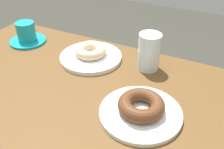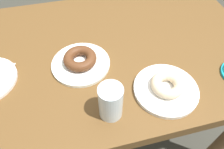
# 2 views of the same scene
# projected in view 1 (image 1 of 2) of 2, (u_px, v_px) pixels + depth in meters

# --- Properties ---
(table) EXTENTS (1.19, 0.79, 0.75)m
(table) POSITION_uv_depth(u_px,v_px,m) (85.00, 138.00, 0.71)
(table) COLOR brown
(table) RESTS_ON ground_plane
(plate_chocolate_ring) EXTENTS (0.21, 0.21, 0.01)m
(plate_chocolate_ring) POSITION_uv_depth(u_px,v_px,m) (140.00, 113.00, 0.65)
(plate_chocolate_ring) COLOR white
(plate_chocolate_ring) RESTS_ON table
(napkin_chocolate_ring) EXTENTS (0.14, 0.14, 0.00)m
(napkin_chocolate_ring) POSITION_uv_depth(u_px,v_px,m) (141.00, 111.00, 0.65)
(napkin_chocolate_ring) COLOR white
(napkin_chocolate_ring) RESTS_ON plate_chocolate_ring
(donut_chocolate_ring) EXTENTS (0.12, 0.12, 0.04)m
(donut_chocolate_ring) POSITION_uv_depth(u_px,v_px,m) (141.00, 105.00, 0.63)
(donut_chocolate_ring) COLOR #58311B
(donut_chocolate_ring) RESTS_ON napkin_chocolate_ring
(plate_sugar_ring) EXTENTS (0.21, 0.21, 0.01)m
(plate_sugar_ring) POSITION_uv_depth(u_px,v_px,m) (91.00, 57.00, 0.88)
(plate_sugar_ring) COLOR white
(plate_sugar_ring) RESTS_ON table
(napkin_sugar_ring) EXTENTS (0.17, 0.17, 0.00)m
(napkin_sugar_ring) POSITION_uv_depth(u_px,v_px,m) (91.00, 55.00, 0.87)
(napkin_sugar_ring) COLOR white
(napkin_sugar_ring) RESTS_ON plate_sugar_ring
(donut_sugar_ring) EXTENTS (0.11, 0.11, 0.03)m
(donut_sugar_ring) POSITION_uv_depth(u_px,v_px,m) (91.00, 50.00, 0.86)
(donut_sugar_ring) COLOR beige
(donut_sugar_ring) RESTS_ON napkin_sugar_ring
(water_glass) EXTENTS (0.07, 0.07, 0.12)m
(water_glass) POSITION_uv_depth(u_px,v_px,m) (149.00, 52.00, 0.80)
(water_glass) COLOR silver
(water_glass) RESTS_ON table
(coffee_cup) EXTENTS (0.14, 0.14, 0.08)m
(coffee_cup) POSITION_uv_depth(u_px,v_px,m) (27.00, 34.00, 0.97)
(coffee_cup) COLOR teal
(coffee_cup) RESTS_ON table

